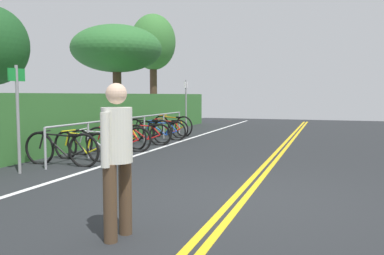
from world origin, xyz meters
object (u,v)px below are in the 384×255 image
at_px(bike_rack, 133,124).
at_px(bicycle_2, 99,142).
at_px(tree_far_right, 117,49).
at_px(bicycle_4, 124,136).
at_px(tree_extra, 153,44).
at_px(bicycle_1, 82,146).
at_px(bicycle_5, 142,134).
at_px(bicycle_9, 172,126).
at_px(bicycle_8, 168,128).
at_px(bicycle_6, 148,131).
at_px(bicycle_0, 61,149).
at_px(pedestrian, 117,150).
at_px(sign_post_far, 186,101).
at_px(bicycle_7, 161,130).
at_px(sign_post_near, 18,108).
at_px(bicycle_3, 118,139).

bearing_deg(bike_rack, bicycle_2, 179.68).
bearing_deg(bicycle_2, tree_far_right, 24.74).
height_order(bicycle_4, tree_extra, tree_extra).
relative_size(bicycle_1, bicycle_5, 0.95).
height_order(bicycle_9, tree_far_right, tree_far_right).
bearing_deg(bicycle_8, bicycle_6, 178.67).
bearing_deg(bicycle_0, bicycle_6, 0.82).
distance_m(pedestrian, sign_post_far, 11.73).
xyz_separation_m(bicycle_0, bicycle_9, (6.69, 0.11, 0.01)).
bearing_deg(bike_rack, bicycle_7, -3.32).
bearing_deg(sign_post_near, bicycle_5, -3.65).
distance_m(pedestrian, tree_extra, 15.96).
distance_m(bicycle_5, tree_extra, 8.60).
height_order(bicycle_3, bicycle_7, bicycle_3).
xyz_separation_m(bicycle_3, pedestrian, (-5.72, -3.19, 0.60)).
bearing_deg(bicycle_1, bicycle_2, 4.00).
distance_m(bicycle_1, tree_far_right, 7.31).
height_order(bicycle_0, bicycle_1, bicycle_0).
xyz_separation_m(bike_rack, bicycle_1, (-2.63, -0.05, -0.32)).
bearing_deg(tree_extra, bicycle_5, -158.24).
xyz_separation_m(bike_rack, tree_far_right, (3.56, 2.50, 2.62)).
height_order(bicycle_7, tree_far_right, tree_far_right).
relative_size(bicycle_4, sign_post_far, 0.81).
bearing_deg(bicycle_3, bike_rack, 7.01).
distance_m(bicycle_3, sign_post_near, 3.39).
height_order(bike_rack, bicycle_3, bike_rack).
distance_m(bicycle_3, bicycle_8, 3.78).
xyz_separation_m(bicycle_3, sign_post_near, (-3.25, 0.32, 0.92)).
bearing_deg(pedestrian, bicycle_8, 19.35).
bearing_deg(bicycle_6, bike_rack, -177.91).
height_order(bicycle_1, bicycle_5, bicycle_1).
xyz_separation_m(bicycle_0, sign_post_far, (7.78, -0.04, 0.91)).
xyz_separation_m(bicycle_3, bicycle_9, (4.44, 0.23, 0.03)).
bearing_deg(bicycle_4, sign_post_near, 178.85).
distance_m(bicycle_2, bicycle_7, 3.70).
distance_m(bicycle_9, sign_post_near, 7.74).
distance_m(bicycle_1, sign_post_near, 1.96).
height_order(bicycle_1, tree_extra, tree_extra).
distance_m(bicycle_0, sign_post_near, 1.36).
relative_size(bicycle_4, bicycle_9, 0.95).
bearing_deg(sign_post_near, bicycle_6, -1.50).
bearing_deg(bicycle_5, tree_extra, 21.76).
height_order(bicycle_5, bicycle_6, bicycle_6).
height_order(bike_rack, pedestrian, pedestrian).
height_order(bicycle_2, sign_post_near, sign_post_near).
relative_size(bike_rack, bicycle_4, 4.58).
xyz_separation_m(sign_post_far, tree_extra, (3.17, 2.83, 2.73)).
height_order(bicycle_9, sign_post_far, sign_post_far).
bearing_deg(sign_post_far, bicycle_3, -179.22).
relative_size(bicycle_4, bicycle_8, 1.02).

